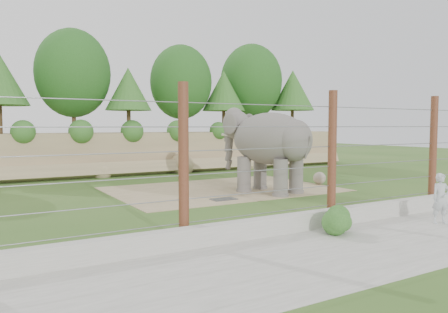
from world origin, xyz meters
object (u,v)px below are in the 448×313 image
zookeeper (441,198)px  elephant (270,151)px  barrier_fence (332,156)px  stone_ball (319,178)px

zookeeper → elephant: bearing=119.4°
barrier_fence → zookeeper: 3.42m
barrier_fence → stone_ball: bearing=49.5°
elephant → zookeeper: 7.67m
barrier_fence → zookeeper: (2.51, -1.97, -1.23)m
elephant → zookeeper: (0.71, -7.56, -1.07)m
stone_ball → elephant: bearing=-167.3°
elephant → barrier_fence: (-1.80, -5.59, 0.16)m
stone_ball → zookeeper: 8.91m
elephant → barrier_fence: barrier_fence is taller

